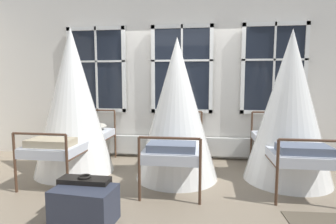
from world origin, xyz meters
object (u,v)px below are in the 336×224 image
at_px(suitcase_dark, 85,197).
at_px(cot_second, 177,111).
at_px(cot_third, 289,109).
at_px(cot_first, 73,103).
at_px(travel_trunk, 85,205).

bearing_deg(suitcase_dark, cot_second, 58.19).
xyz_separation_m(cot_second, cot_third, (1.68, 0.07, 0.05)).
distance_m(cot_first, suitcase_dark, 1.89).
height_order(cot_second, cot_third, cot_third).
height_order(cot_first, cot_third, cot_first).
distance_m(cot_third, suitcase_dark, 3.09).
bearing_deg(suitcase_dark, travel_trunk, -66.95).
height_order(cot_first, travel_trunk, cot_first).
distance_m(cot_second, suitcase_dark, 1.83).
xyz_separation_m(cot_first, travel_trunk, (0.87, -1.56, -0.96)).
height_order(cot_third, suitcase_dark, cot_third).
distance_m(cot_first, cot_second, 1.72).
xyz_separation_m(cot_third, travel_trunk, (-2.53, -1.57, -0.91)).
xyz_separation_m(cot_first, cot_second, (1.72, -0.06, -0.10)).
bearing_deg(suitcase_dark, cot_third, 30.71).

